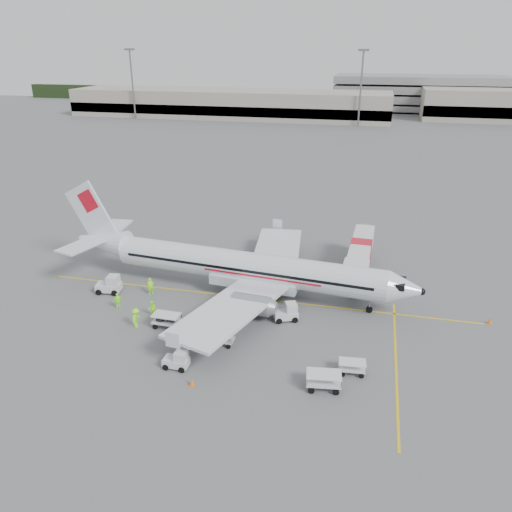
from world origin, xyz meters
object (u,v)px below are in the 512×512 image
object	(u,v)px
aircraft	(247,248)
tug_fore	(286,312)
tug_mid	(176,359)
tug_aft	(108,284)
belt_loader	(205,320)
jet_bridge	(360,258)

from	to	relation	value
aircraft	tug_fore	distance (m)	7.79
tug_fore	tug_mid	bearing A→B (deg)	-149.31
aircraft	tug_mid	size ratio (longest dim) A/B	18.42
tug_mid	tug_aft	distance (m)	15.72
belt_loader	tug_aft	xyz separation A→B (m)	(-12.20, 5.16, -0.34)
aircraft	tug_aft	xyz separation A→B (m)	(-13.92, -3.13, -4.12)
aircraft	jet_bridge	distance (m)	13.54
belt_loader	tug_fore	bearing A→B (deg)	52.55
jet_bridge	tug_mid	distance (m)	24.87
aircraft	tug_mid	xyz separation A→B (m)	(-2.30, -13.70, -4.29)
belt_loader	tug_fore	xyz separation A→B (m)	(6.55, 3.88, -0.44)
aircraft	tug_fore	xyz separation A→B (m)	(4.84, -4.41, -4.22)
jet_bridge	tug_aft	world-z (taller)	jet_bridge
tug_aft	tug_fore	bearing A→B (deg)	-11.32
tug_fore	belt_loader	bearing A→B (deg)	-171.19
belt_loader	tug_mid	distance (m)	5.47
belt_loader	jet_bridge	bearing A→B (deg)	72.70
tug_mid	tug_fore	bearing A→B (deg)	53.38
tug_fore	tug_aft	size ratio (longest dim) A/B	0.89
tug_fore	aircraft	bearing A→B (deg)	115.84
tug_mid	jet_bridge	bearing A→B (deg)	58.53
tug_aft	tug_mid	bearing A→B (deg)	-49.71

